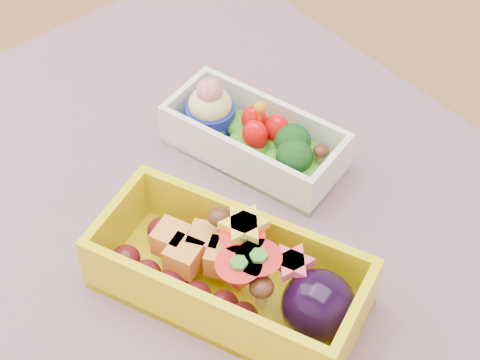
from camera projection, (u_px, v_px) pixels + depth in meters
The scene contains 4 objects.
table at pixel (197, 289), 0.69m from camera, with size 1.20×0.80×0.75m.
placemat at pixel (229, 213), 0.62m from camera, with size 0.59×0.45×0.00m, color #9F6D85.
bento_white at pixel (254, 137), 0.64m from camera, with size 0.15×0.07×0.06m.
bento_yellow at pixel (234, 275), 0.54m from camera, with size 0.20×0.10×0.06m.
Camera 1 is at (0.25, -0.31, 1.22)m, focal length 58.65 mm.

